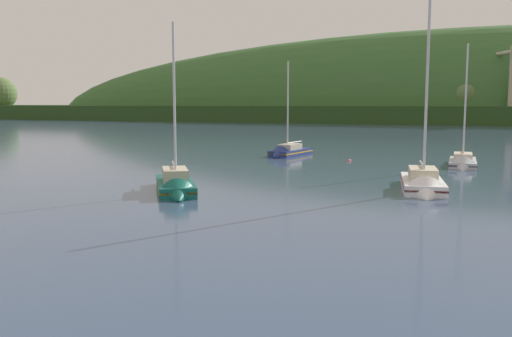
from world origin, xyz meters
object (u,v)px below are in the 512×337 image
object	(u,v)px
dockside_crane	(512,86)
sailboat_outer_reach	(463,165)
sailboat_midwater_white	(423,188)
mooring_buoy_midchannel	(349,161)
sailboat_near_mooring	(176,189)
sailboat_far_left	(287,154)

from	to	relation	value
dockside_crane	sailboat_outer_reach	size ratio (longest dim) A/B	1.65
sailboat_midwater_white	sailboat_outer_reach	world-z (taller)	sailboat_midwater_white
dockside_crane	mooring_buoy_midchannel	distance (m)	118.62
sailboat_near_mooring	sailboat_midwater_white	world-z (taller)	sailboat_midwater_white
dockside_crane	sailboat_outer_reach	bearing A→B (deg)	148.32
sailboat_near_mooring	sailboat_midwater_white	bearing A→B (deg)	81.39
mooring_buoy_midchannel	sailboat_outer_reach	bearing A→B (deg)	-3.87
dockside_crane	mooring_buoy_midchannel	world-z (taller)	dockside_crane
sailboat_near_mooring	mooring_buoy_midchannel	bearing A→B (deg)	131.82
dockside_crane	mooring_buoy_midchannel	size ratio (longest dim) A/B	40.90
sailboat_far_left	mooring_buoy_midchannel	world-z (taller)	sailboat_far_left
sailboat_outer_reach	sailboat_midwater_white	bearing A→B (deg)	-8.92
sailboat_midwater_white	dockside_crane	bearing A→B (deg)	165.68
sailboat_midwater_white	sailboat_far_left	distance (m)	28.97
dockside_crane	sailboat_midwater_white	distance (m)	136.15
sailboat_near_mooring	sailboat_outer_reach	size ratio (longest dim) A/B	0.97
sailboat_midwater_white	sailboat_outer_reach	xyz separation A→B (m)	(1.89, 18.08, -0.06)
sailboat_outer_reach	mooring_buoy_midchannel	size ratio (longest dim) A/B	24.73
dockside_crane	sailboat_far_left	size ratio (longest dim) A/B	1.79
mooring_buoy_midchannel	sailboat_near_mooring	bearing A→B (deg)	-102.99
sailboat_midwater_white	sailboat_outer_reach	distance (m)	18.18
sailboat_outer_reach	sailboat_far_left	bearing A→B (deg)	-103.04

